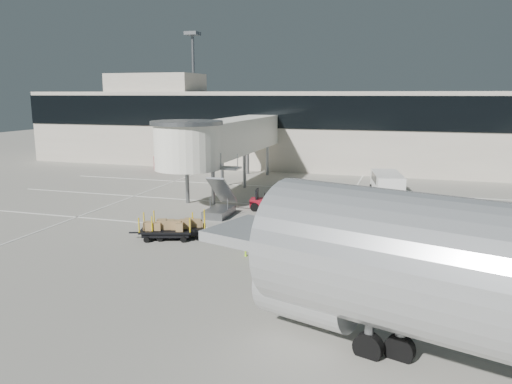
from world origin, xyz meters
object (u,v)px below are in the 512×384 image
ground_worker (249,237)px  belt_loader (172,163)px  box_cart_far (178,227)px  minivan (387,182)px  baggage_tug (267,202)px  suitcase_cart (326,215)px  box_cart_near (167,231)px

ground_worker → belt_loader: (-16.40, 24.37, -0.28)m
box_cart_far → minivan: size_ratio=0.70×
baggage_tug → suitcase_cart: size_ratio=0.58×
box_cart_near → minivan: 18.81m
ground_worker → suitcase_cart: bearing=40.1°
baggage_tug → belt_loader: size_ratio=0.58×
box_cart_far → belt_loader: 25.36m
baggage_tug → minivan: (7.55, 6.99, 0.59)m
box_cart_far → box_cart_near: bearing=-151.4°
box_cart_near → suitcase_cart: bearing=18.9°
box_cart_near → belt_loader: 25.66m
baggage_tug → belt_loader: (-14.51, 14.65, 0.18)m
belt_loader → ground_worker: bearing=-43.6°
baggage_tug → box_cart_far: size_ratio=0.64×
box_cart_near → box_cart_far: size_ratio=0.98×
box_cart_near → ground_worker: ground_worker is taller
box_cart_near → ground_worker: bearing=-32.3°
belt_loader → box_cart_near: bearing=-51.5°
baggage_tug → suitcase_cart: 5.21m
suitcase_cart → box_cart_near: 9.64m
minivan → box_cart_near: bearing=-135.7°
minivan → belt_loader: 23.36m
minivan → belt_loader: size_ratio=1.29×
suitcase_cart → minivan: bearing=70.5°
belt_loader → box_cart_far: bearing=-50.1°
suitcase_cart → minivan: 10.12m
minivan → suitcase_cart: bearing=-118.3°
box_cart_near → minivan: size_ratio=0.68×
suitcase_cart → ground_worker: ground_worker is taller
baggage_tug → belt_loader: belt_loader is taller
box_cart_far → belt_loader: belt_loader is taller
box_cart_near → minivan: bearing=37.2°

